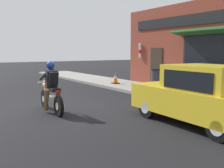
# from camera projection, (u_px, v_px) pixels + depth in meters

# --- Properties ---
(ground_plane) EXTENTS (80.00, 80.00, 0.00)m
(ground_plane) POSITION_uv_depth(u_px,v_px,m) (64.00, 107.00, 9.09)
(ground_plane) COLOR black
(sidewalk_curb) EXTENTS (2.60, 22.00, 0.14)m
(sidewalk_curb) POSITION_uv_depth(u_px,v_px,m) (126.00, 85.00, 14.26)
(sidewalk_curb) COLOR gray
(sidewalk_curb) RESTS_ON ground
(storefront_building) EXTENTS (1.25, 10.26, 4.20)m
(storefront_building) POSITION_uv_depth(u_px,v_px,m) (205.00, 47.00, 11.69)
(storefront_building) COLOR brown
(storefront_building) RESTS_ON ground
(motorcycle_with_rider) EXTENTS (0.56, 2.02, 1.62)m
(motorcycle_with_rider) POSITION_uv_depth(u_px,v_px,m) (51.00, 91.00, 8.25)
(motorcycle_with_rider) COLOR black
(motorcycle_with_rider) RESTS_ON ground
(car_hatchback) EXTENTS (1.76, 3.83, 1.57)m
(car_hatchback) POSITION_uv_depth(u_px,v_px,m) (200.00, 96.00, 6.83)
(car_hatchback) COLOR black
(car_hatchback) RESTS_ON ground
(trash_bin) EXTENTS (0.56, 0.56, 0.98)m
(trash_bin) POSITION_uv_depth(u_px,v_px,m) (157.00, 79.00, 12.36)
(trash_bin) COLOR #2D2D33
(trash_bin) RESTS_ON sidewalk_curb
(traffic_cone) EXTENTS (0.36, 0.36, 0.60)m
(traffic_cone) POSITION_uv_depth(u_px,v_px,m) (115.00, 78.00, 14.53)
(traffic_cone) COLOR black
(traffic_cone) RESTS_ON sidewalk_curb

